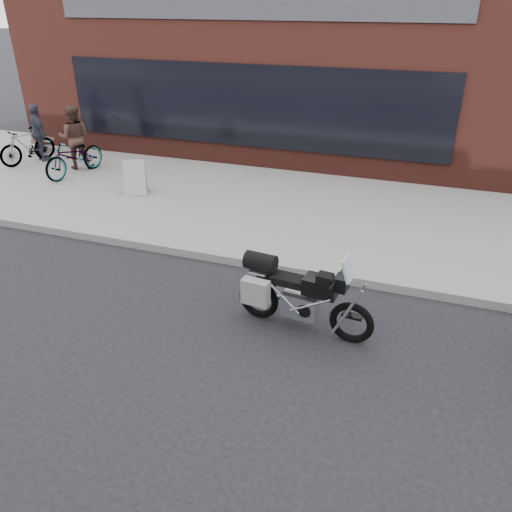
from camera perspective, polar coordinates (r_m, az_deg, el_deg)
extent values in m
plane|color=black|center=(5.69, -14.47, -20.36)|extent=(120.00, 120.00, 0.00)
cube|color=gray|center=(11.09, 5.11, 5.94)|extent=(44.00, 6.00, 0.15)
cube|color=#58231C|center=(17.69, 4.91, 21.35)|extent=(14.00, 10.00, 4.50)
cube|color=black|center=(13.02, -1.16, 16.76)|extent=(10.00, 0.08, 2.00)
cube|color=#2B2B31|center=(12.79, -1.27, 26.48)|extent=(10.00, 0.08, 0.50)
torus|color=black|center=(7.15, 0.31, -4.92)|extent=(0.62, 0.17, 0.61)
torus|color=black|center=(6.79, 10.85, -7.50)|extent=(0.62, 0.17, 0.61)
cube|color=#B7B7BC|center=(6.91, 5.10, -5.55)|extent=(0.53, 0.32, 0.34)
cube|color=black|center=(6.64, 7.43, -3.46)|extent=(0.48, 0.34, 0.24)
cube|color=black|center=(6.78, 3.79, -2.76)|extent=(0.52, 0.31, 0.11)
cube|color=black|center=(6.92, 1.34, -2.71)|extent=(0.29, 0.23, 0.13)
cube|color=black|center=(6.52, 9.76, -3.08)|extent=(0.19, 0.23, 0.20)
cube|color=silver|center=(6.40, 10.46, -1.45)|extent=(0.16, 0.28, 0.30)
cylinder|color=black|center=(6.50, 9.26, -2.48)|extent=(0.10, 0.63, 0.03)
cube|color=#B7B7BC|center=(6.90, 0.52, -1.60)|extent=(0.28, 0.30, 0.03)
cube|color=gray|center=(6.81, -0.05, -4.14)|extent=(0.40, 0.20, 0.36)
cylinder|color=black|center=(6.84, 0.53, -0.67)|extent=(0.46, 0.30, 0.25)
cylinder|color=#B7B7BC|center=(7.16, 2.78, -4.73)|extent=(0.51, 0.13, 0.17)
imported|color=gray|center=(13.36, -20.04, 10.64)|extent=(0.92, 1.87, 0.94)
imported|color=gray|center=(14.84, -24.70, 11.37)|extent=(0.92, 1.61, 0.93)
cube|color=beige|center=(11.60, -13.71, 8.66)|extent=(0.53, 0.42, 0.77)
cube|color=beige|center=(11.79, -13.62, 8.97)|extent=(0.53, 0.42, 0.77)
cylinder|color=black|center=(15.83, -23.09, 11.43)|extent=(0.06, 0.06, 0.34)
cylinder|color=#523626|center=(15.78, -23.21, 12.08)|extent=(0.65, 0.65, 0.04)
imported|color=#472F26|center=(13.83, -20.01, 12.61)|extent=(0.96, 0.89, 1.60)
imported|color=#373846|center=(14.88, -23.61, 12.77)|extent=(0.95, 0.75, 1.50)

